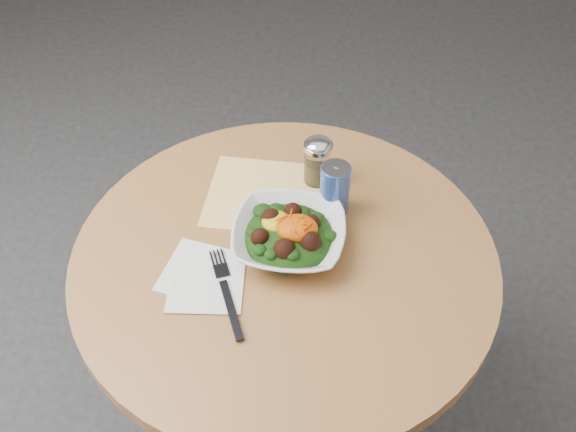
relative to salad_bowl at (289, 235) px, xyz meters
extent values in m
plane|color=#2C2C2E|center=(-0.01, -0.02, -0.78)|extent=(6.00, 6.00, 0.00)
cylinder|color=black|center=(-0.01, -0.02, -0.77)|extent=(0.52, 0.52, 0.03)
cylinder|color=black|center=(-0.01, -0.02, -0.43)|extent=(0.10, 0.10, 0.71)
cylinder|color=#C98448|center=(-0.01, -0.02, -0.05)|extent=(0.90, 0.90, 0.04)
cube|color=#FFA70D|center=(-0.06, 0.15, -0.03)|extent=(0.29, 0.27, 0.00)
cube|color=white|center=(-0.18, -0.08, -0.03)|extent=(0.18, 0.18, 0.00)
cube|color=white|center=(-0.16, -0.11, -0.03)|extent=(0.15, 0.15, 0.00)
imported|color=white|center=(0.00, 0.00, 0.00)|extent=(0.26, 0.26, 0.06)
ellipsoid|color=black|center=(0.00, 0.00, -0.01)|extent=(0.19, 0.19, 0.07)
ellipsoid|color=gold|center=(-0.03, 0.02, 0.02)|extent=(0.06, 0.06, 0.02)
ellipsoid|color=#CF4F04|center=(0.02, -0.01, 0.03)|extent=(0.09, 0.07, 0.04)
cube|color=black|center=(-0.11, -0.18, -0.03)|extent=(0.06, 0.14, 0.00)
cube|color=black|center=(-0.14, -0.06, -0.03)|extent=(0.05, 0.08, 0.00)
cylinder|color=silver|center=(0.06, 0.21, 0.02)|extent=(0.06, 0.06, 0.10)
cylinder|color=#A28D4C|center=(0.06, 0.21, 0.00)|extent=(0.05, 0.05, 0.05)
cylinder|color=silver|center=(0.06, 0.21, 0.07)|extent=(0.07, 0.07, 0.01)
ellipsoid|color=silver|center=(0.06, 0.21, 0.08)|extent=(0.06, 0.06, 0.03)
cylinder|color=navy|center=(0.10, 0.12, 0.03)|extent=(0.07, 0.07, 0.12)
cylinder|color=#B3B3BA|center=(0.10, 0.12, 0.09)|extent=(0.06, 0.06, 0.00)
cube|color=#B3B3BA|center=(0.10, 0.12, 0.09)|extent=(0.02, 0.02, 0.00)
camera|label=1|loc=(0.03, -0.91, 0.98)|focal=40.00mm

